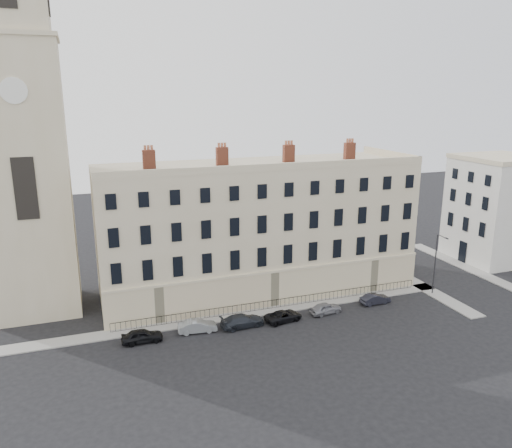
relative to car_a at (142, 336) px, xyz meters
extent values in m
plane|color=black|center=(20.77, -2.53, -0.65)|extent=(160.00, 160.00, 0.00)
cube|color=#C5B792|center=(14.77, 9.47, 6.85)|extent=(36.00, 12.00, 15.00)
cube|color=beige|center=(14.77, 3.39, 1.35)|extent=(36.10, 0.18, 4.00)
cube|color=beige|center=(32.85, 9.47, 1.35)|extent=(0.18, 12.10, 4.00)
cube|color=#C5B792|center=(14.77, 3.62, 14.75)|extent=(36.00, 0.35, 0.80)
cube|color=#C5B792|center=(32.62, 9.47, 14.75)|extent=(0.35, 12.00, 0.80)
cube|color=brown|center=(2.77, 9.47, 15.35)|extent=(1.30, 0.70, 2.00)
cube|color=brown|center=(10.77, 9.47, 15.35)|extent=(1.30, 0.70, 2.00)
cube|color=brown|center=(18.77, 9.47, 15.35)|extent=(1.30, 0.70, 2.00)
cube|color=brown|center=(26.77, 9.47, 15.35)|extent=(1.30, 0.70, 2.00)
cube|color=#C5B792|center=(-9.23, 11.47, 13.35)|extent=(8.00, 8.00, 28.00)
cylinder|color=white|center=(-9.23, 7.41, 22.35)|extent=(2.40, 0.14, 2.40)
cube|color=silver|center=(49.77, 8.47, 6.35)|extent=(10.00, 10.00, 14.00)
cube|color=gray|center=(10.77, 2.47, -0.59)|extent=(48.00, 2.00, 0.12)
cube|color=gray|center=(33.77, 5.47, -0.59)|extent=(2.00, 24.00, 0.12)
cube|color=gray|center=(43.77, 7.47, -0.59)|extent=(2.00, 20.00, 0.12)
cube|color=black|center=(14.77, 2.87, 0.37)|extent=(35.00, 0.04, 0.04)
cube|color=black|center=(14.77, 2.87, -0.53)|extent=(35.00, 0.04, 0.04)
imported|color=black|center=(0.00, 0.00, 0.00)|extent=(3.86, 1.60, 1.31)
imported|color=gray|center=(5.38, 0.30, -0.03)|extent=(3.90, 1.69, 1.25)
imported|color=#22262E|center=(9.89, -0.09, 0.00)|extent=(4.60, 2.15, 1.30)
imported|color=black|center=(14.29, -0.26, -0.10)|extent=(4.22, 2.44, 1.11)
imported|color=gray|center=(19.23, -0.09, -0.05)|extent=(3.70, 1.87, 1.21)
imported|color=black|center=(25.62, 0.34, -0.08)|extent=(3.51, 1.36, 1.14)
cylinder|color=#2E2E34|center=(33.49, 0.53, 2.97)|extent=(0.14, 0.14, 7.24)
cylinder|color=#2E2E34|center=(33.61, -0.10, 6.50)|extent=(0.33, 1.35, 0.09)
cube|color=#2E2E34|center=(33.72, -0.72, 6.45)|extent=(0.24, 0.47, 0.11)
camera|label=1|loc=(-4.17, -43.81, 22.13)|focal=35.00mm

